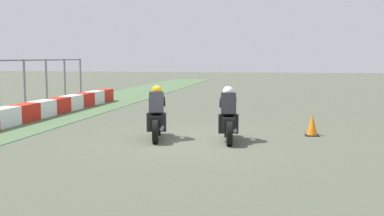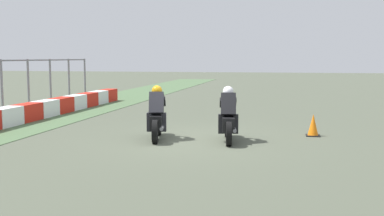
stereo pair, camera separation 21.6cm
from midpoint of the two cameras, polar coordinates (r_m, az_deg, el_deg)
The scene contains 4 objects.
ground_plane at distance 13.08m, azimuth -0.70°, elevation -3.94°, with size 120.00×120.00×0.00m, color #4C5242.
rider_lane_a at distance 12.88m, azimuth 3.94°, elevation -1.30°, with size 2.04×0.60×1.51m.
rider_lane_b at distance 13.21m, azimuth -4.77°, elevation -1.12°, with size 2.03×0.64×1.51m.
traffic_cone at distance 14.21m, azimuth 13.96°, elevation -2.07°, with size 0.40×0.40×0.65m.
Camera 1 is at (-12.65, -2.40, 2.29)m, focal length 43.94 mm.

